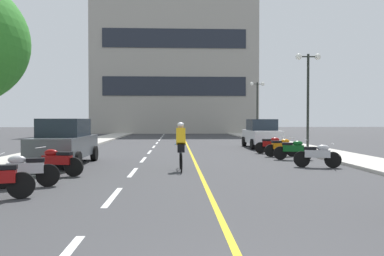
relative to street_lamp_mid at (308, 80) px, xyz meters
name	(u,v)px	position (x,y,z in m)	size (l,w,h in m)	color
ground_plane	(184,148)	(-7.00, 2.64, -4.07)	(140.00, 140.00, 0.00)	#38383A
curb_left	(82,144)	(-14.20, 5.64, -4.01)	(2.40, 72.00, 0.12)	#B7B2A8
curb_right	(283,144)	(0.20, 5.64, -4.01)	(2.40, 72.00, 0.12)	#B7B2A8
lane_dash_1	(113,197)	(-9.00, -12.36, -4.07)	(0.14, 2.20, 0.01)	silver
lane_dash_2	(133,172)	(-9.00, -8.36, -4.07)	(0.14, 2.20, 0.01)	silver
lane_dash_3	(143,160)	(-9.00, -4.36, -4.07)	(0.14, 2.20, 0.01)	silver
lane_dash_4	(150,152)	(-9.00, -0.36, -4.07)	(0.14, 2.20, 0.01)	silver
lane_dash_5	(154,147)	(-9.00, 3.64, -4.07)	(0.14, 2.20, 0.01)	silver
lane_dash_6	(157,143)	(-9.00, 7.64, -4.07)	(0.14, 2.20, 0.01)	silver
lane_dash_7	(159,140)	(-9.00, 11.64, -4.07)	(0.14, 2.20, 0.01)	silver
lane_dash_8	(161,138)	(-9.00, 15.64, -4.07)	(0.14, 2.20, 0.01)	silver
lane_dash_9	(162,136)	(-9.00, 19.64, -4.07)	(0.14, 2.20, 0.01)	silver
lane_dash_10	(164,135)	(-9.00, 23.64, -4.07)	(0.14, 2.20, 0.01)	silver
lane_dash_11	(165,134)	(-9.00, 27.64, -4.07)	(0.14, 2.20, 0.01)	silver
centre_line_yellow	(187,145)	(-6.75, 5.64, -4.07)	(0.12, 66.00, 0.01)	gold
office_building	(175,59)	(-7.69, 30.02, 6.08)	(21.76, 6.88, 20.29)	#9E998E
street_lamp_mid	(308,80)	(0.00, 0.00, 0.00)	(1.46, 0.36, 5.44)	black
street_lamp_far	(257,97)	(0.38, 14.98, -0.06)	(1.46, 0.36, 5.35)	black
parked_car_near	(65,142)	(-11.95, -6.06, -3.15)	(1.93, 4.20, 1.82)	black
parked_car_mid	(261,133)	(-2.10, 2.49, -3.15)	(1.93, 4.20, 1.82)	black
motorcycle_2	(25,170)	(-11.49, -11.11, -3.60)	(1.67, 0.69, 0.92)	black
motorcycle_3	(57,161)	(-11.29, -9.13, -3.60)	(1.69, 0.61, 0.92)	black
motorcycle_4	(318,155)	(-2.29, -7.40, -3.60)	(1.66, 0.73, 0.92)	black
motorcycle_5	(293,149)	(-2.36, -4.76, -3.60)	(1.69, 0.60, 0.92)	black
motorcycle_6	(282,147)	(-2.45, -3.24, -3.60)	(1.70, 0.60, 0.92)	black
motorcycle_7	(271,145)	(-2.53, -1.64, -3.60)	(1.70, 0.60, 0.92)	black
cyclist_rider	(181,145)	(-7.38, -7.91, -3.18)	(0.42, 1.77, 1.71)	black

